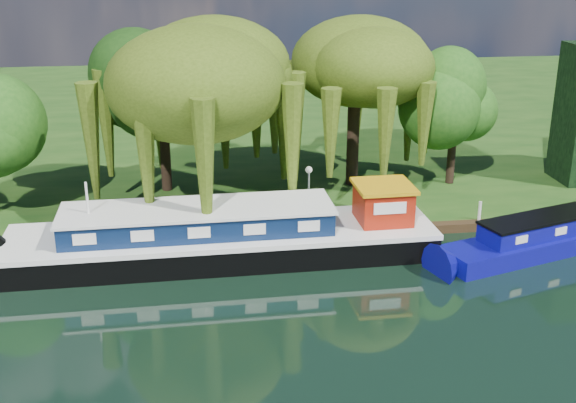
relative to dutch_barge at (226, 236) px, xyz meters
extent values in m
plane|color=black|center=(4.00, -6.51, -1.03)|extent=(120.00, 120.00, 0.00)
cube|color=#163B10|center=(4.00, 27.49, -0.81)|extent=(120.00, 52.00, 0.45)
cube|color=black|center=(-0.17, 0.00, -0.54)|extent=(19.69, 4.83, 1.31)
cube|color=silver|center=(-0.17, 0.00, 0.22)|extent=(19.81, 4.91, 0.24)
cube|color=#0C1D3F|center=(-1.26, -0.03, 0.87)|extent=(12.22, 3.43, 1.03)
cube|color=silver|center=(-1.26, -0.03, 1.45)|extent=(12.44, 3.65, 0.13)
cube|color=maroon|center=(7.45, 0.18, 1.17)|extent=(2.45, 2.45, 1.63)
cube|color=#C58E0D|center=(7.45, 0.18, 2.07)|extent=(2.73, 2.73, 0.17)
cylinder|color=silver|center=(-6.05, -0.15, 1.66)|extent=(0.11, 0.11, 2.61)
cube|color=#0A0A78|center=(16.15, -0.91, -0.66)|extent=(13.40, 6.22, 1.00)
cube|color=#0A0A78|center=(16.15, -0.91, 0.26)|extent=(9.41, 4.46, 0.83)
cube|color=black|center=(16.15, -0.91, 0.73)|extent=(9.55, 4.60, 0.11)
cube|color=silver|center=(13.08, -2.81, 0.30)|extent=(0.65, 0.26, 0.36)
cube|color=silver|center=(15.30, -2.09, 0.30)|extent=(0.65, 0.26, 0.36)
imported|color=silver|center=(15.94, -0.60, -1.03)|extent=(2.61, 2.43, 1.13)
cylinder|color=black|center=(-0.79, 4.97, 2.25)|extent=(0.73, 0.73, 5.67)
ellipsoid|color=#364B10|center=(-0.79, 4.97, 6.35)|extent=(7.91, 7.91, 5.11)
cylinder|color=black|center=(7.77, 8.43, 2.01)|extent=(0.73, 0.73, 5.19)
ellipsoid|color=#364B10|center=(7.77, 8.43, 5.76)|extent=(7.09, 7.09, 4.58)
cylinder|color=black|center=(-2.94, 8.79, 2.60)|extent=(0.56, 0.56, 6.35)
ellipsoid|color=black|center=(-2.94, 8.79, 5.20)|extent=(5.08, 5.08, 5.08)
cylinder|color=black|center=(13.53, 7.88, 2.02)|extent=(0.45, 0.45, 5.21)
ellipsoid|color=#1B4B12|center=(13.53, 7.88, 4.15)|extent=(4.17, 4.17, 4.17)
cylinder|color=silver|center=(4.50, 3.99, 0.52)|extent=(0.10, 0.10, 2.20)
sphere|color=white|center=(4.50, 3.99, 1.80)|extent=(0.36, 0.36, 0.36)
cylinder|color=silver|center=(-6.00, 1.89, -0.08)|extent=(0.16, 0.16, 1.00)
cylinder|color=silver|center=(0.00, 1.89, -0.08)|extent=(0.16, 0.16, 1.00)
cylinder|color=silver|center=(7.00, 1.89, -0.08)|extent=(0.16, 0.16, 1.00)
cylinder|color=silver|center=(13.00, 1.89, -0.08)|extent=(0.16, 0.16, 1.00)
camera|label=1|loc=(-1.15, -30.88, 12.95)|focal=45.00mm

